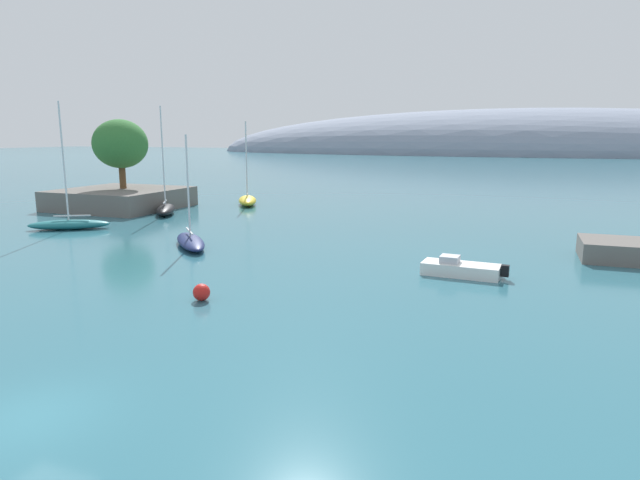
{
  "coord_description": "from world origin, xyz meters",
  "views": [
    {
      "loc": [
        12.93,
        -10.33,
        7.94
      ],
      "look_at": [
        0.99,
        20.31,
        1.6
      ],
      "focal_mm": 30.53,
      "sensor_mm": 36.0,
      "label": 1
    }
  ],
  "objects": [
    {
      "name": "water",
      "position": [
        0.0,
        0.0,
        0.0
      ],
      "size": [
        600.0,
        600.0,
        0.0
      ],
      "primitive_type": "plane",
      "color": "#2D6675",
      "rests_on": "ground"
    },
    {
      "name": "shore_outcrop",
      "position": [
        -29.32,
        37.4,
        1.07
      ],
      "size": [
        12.18,
        11.63,
        2.14
      ],
      "primitive_type": "cube",
      "color": "#66605B",
      "rests_on": "ground"
    },
    {
      "name": "tree_clump_shore",
      "position": [
        -29.31,
        37.89,
        7.0
      ],
      "size": [
        5.88,
        5.88,
        7.53
      ],
      "color": "brown",
      "rests_on": "shore_outcrop"
    },
    {
      "name": "distant_ridge",
      "position": [
        5.48,
        242.16,
        0.0
      ],
      "size": [
        284.06,
        78.28,
        38.59
      ],
      "primitive_type": "ellipsoid",
      "color": "gray",
      "rests_on": "ground"
    },
    {
      "name": "sailboat_teal_near_shore",
      "position": [
        -23.84,
        24.7,
        0.53
      ],
      "size": [
        6.59,
        5.06,
        10.72
      ],
      "rotation": [
        0.0,
        0.0,
        3.7
      ],
      "color": "#1E6B70",
      "rests_on": "water"
    },
    {
      "name": "sailboat_black_mid_mooring",
      "position": [
        -21.66,
        35.1,
        0.6
      ],
      "size": [
        4.62,
        6.12,
        10.79
      ],
      "rotation": [
        0.0,
        0.0,
        2.11
      ],
      "color": "black",
      "rests_on": "water"
    },
    {
      "name": "sailboat_navy_outer_mooring",
      "position": [
        -9.86,
        22.26,
        0.44
      ],
      "size": [
        5.86,
        6.17,
        8.0
      ],
      "rotation": [
        0.0,
        0.0,
        5.45
      ],
      "color": "navy",
      "rests_on": "water"
    },
    {
      "name": "sailboat_yellow_end_of_line",
      "position": [
        -17.66,
        44.97,
        0.6
      ],
      "size": [
        4.87,
        6.56,
        9.49
      ],
      "rotation": [
        0.0,
        0.0,
        5.22
      ],
      "color": "yellow",
      "rests_on": "water"
    },
    {
      "name": "motorboat_white_foreground",
      "position": [
        9.44,
        20.89,
        0.4
      ],
      "size": [
        4.86,
        1.96,
        1.12
      ],
      "rotation": [
        0.0,
        0.0,
        3.09
      ],
      "color": "white",
      "rests_on": "water"
    },
    {
      "name": "mooring_buoy_red",
      "position": [
        -1.73,
        11.35,
        0.42
      ],
      "size": [
        0.84,
        0.84,
        0.84
      ],
      "primitive_type": "sphere",
      "color": "red",
      "rests_on": "water"
    }
  ]
}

